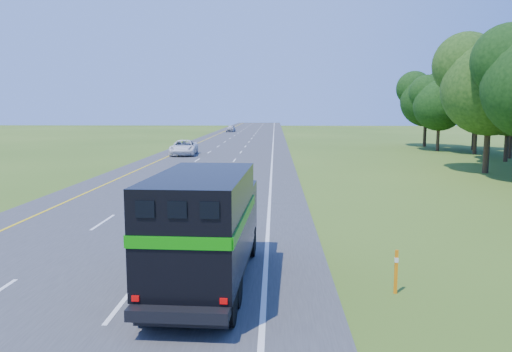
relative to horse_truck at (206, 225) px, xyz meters
name	(u,v)px	position (x,y,z in m)	size (l,w,h in m)	color
road	(219,157)	(-3.85, 37.80, -1.78)	(15.00, 260.00, 0.04)	#38383A
lane_markings	(219,157)	(-3.85, 37.80, -1.75)	(11.15, 260.00, 0.01)	yellow
horse_truck	(206,225)	(0.00, 0.00, 0.00)	(2.62, 7.52, 3.29)	black
white_suv	(184,148)	(-7.97, 40.10, -0.95)	(2.69, 5.83, 1.62)	white
far_car	(231,128)	(-7.74, 95.52, -1.05)	(1.68, 4.16, 1.42)	#B0B0B7
delineator	(396,270)	(5.24, -0.29, -1.14)	(0.10, 0.06, 1.23)	orange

